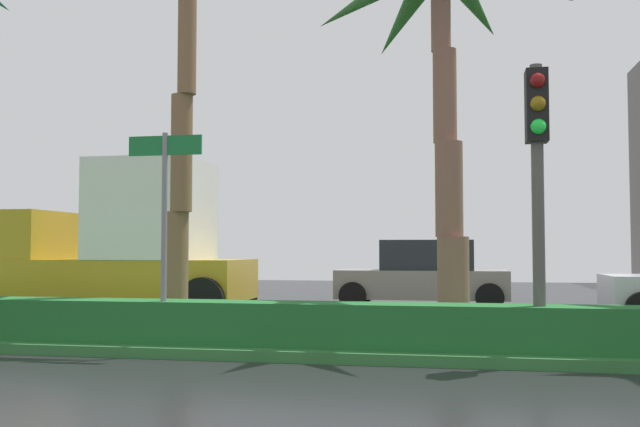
# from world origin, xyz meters

# --- Properties ---
(ground_plane) EXTENTS (90.00, 42.00, 0.10)m
(ground_plane) POSITION_xyz_m (0.00, 9.00, -0.05)
(ground_plane) COLOR black
(median_strip) EXTENTS (85.50, 4.00, 0.15)m
(median_strip) POSITION_xyz_m (0.00, 8.00, 0.07)
(median_strip) COLOR #2D6B33
(median_strip) RESTS_ON ground_plane
(median_hedge) EXTENTS (76.50, 0.70, 0.60)m
(median_hedge) POSITION_xyz_m (0.00, 6.60, 0.45)
(median_hedge) COLOR #1E6028
(median_hedge) RESTS_ON median_strip
(palm_tree_centre) EXTENTS (4.46, 4.32, 6.70)m
(palm_tree_centre) POSITION_xyz_m (2.65, 8.63, 5.39)
(palm_tree_centre) COLOR brown
(palm_tree_centre) RESTS_ON median_strip
(traffic_signal_median_right) EXTENTS (0.28, 0.43, 3.77)m
(traffic_signal_median_right) POSITION_xyz_m (3.89, 6.53, 2.75)
(traffic_signal_median_right) COLOR #4C4C47
(traffic_signal_median_right) RESTS_ON median_strip
(street_name_sign) EXTENTS (1.10, 0.08, 3.00)m
(street_name_sign) POSITION_xyz_m (-1.24, 6.40, 2.08)
(street_name_sign) COLOR slate
(street_name_sign) RESTS_ON median_strip
(box_truck_lead) EXTENTS (6.40, 2.64, 3.46)m
(box_truck_lead) POSITION_xyz_m (-4.86, 11.88, 1.55)
(box_truck_lead) COLOR #B28C1E
(box_truck_lead) RESTS_ON ground_plane
(car_in_traffic_leading) EXTENTS (4.30, 2.02, 1.72)m
(car_in_traffic_leading) POSITION_xyz_m (2.02, 15.25, 0.83)
(car_in_traffic_leading) COLOR gray
(car_in_traffic_leading) RESTS_ON ground_plane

